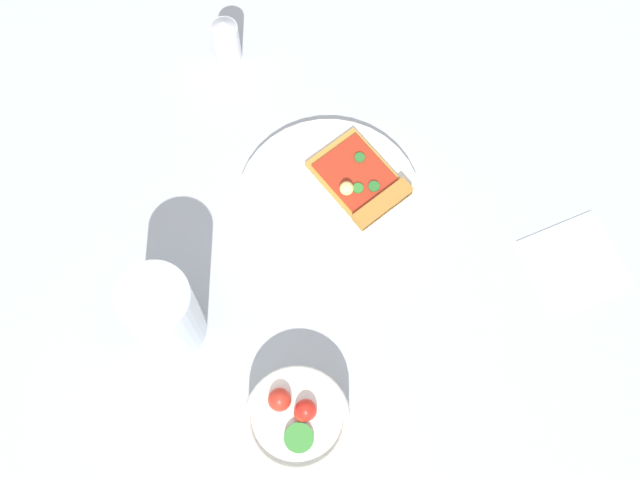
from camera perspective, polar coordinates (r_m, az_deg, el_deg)
The scene contains 7 objects.
ground_plane at distance 1.03m, azimuth 0.94°, elevation 0.98°, with size 2.40×2.40×0.00m, color #B2B7BC.
plate at distance 1.03m, azimuth 0.62°, elevation 2.53°, with size 0.23×0.23×0.01m, color white.
pizza_slice_main at distance 1.03m, azimuth 2.96°, elevation 3.86°, with size 0.12×0.08×0.02m.
salad_bowl at distance 0.93m, azimuth -1.56°, elevation -12.30°, with size 0.12×0.12×0.07m.
soda_glass at distance 0.94m, azimuth -10.67°, elevation -4.99°, with size 0.08×0.08×0.13m.
paper_napkin at distance 1.05m, azimuth 17.03°, elevation -1.40°, with size 0.10×0.11×0.00m, color white.
pepper_shaker at distance 1.11m, azimuth -6.46°, elevation 13.48°, with size 0.04×0.04×0.08m.
Camera 1 is at (0.27, -0.25, 0.96)m, focal length 46.71 mm.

